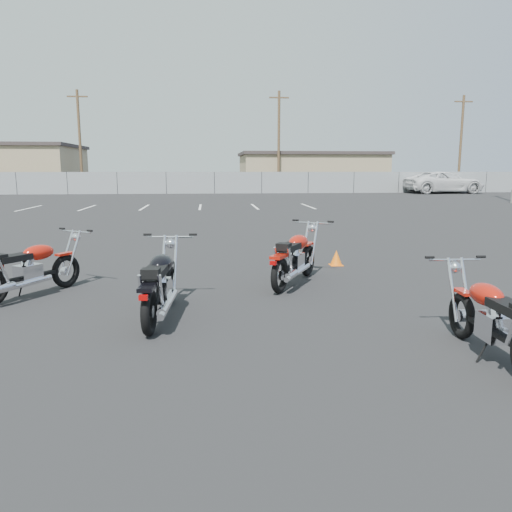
{
  "coord_description": "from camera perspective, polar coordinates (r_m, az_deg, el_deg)",
  "views": [
    {
      "loc": [
        -0.57,
        -7.44,
        2.07
      ],
      "look_at": [
        0.2,
        0.6,
        0.65
      ],
      "focal_mm": 35.0,
      "sensor_mm": 36.0,
      "label": 1
    }
  ],
  "objects": [
    {
      "name": "utility_pole_b",
      "position": [
        48.87,
        -19.49,
        12.47
      ],
      "size": [
        1.8,
        0.24,
        9.0
      ],
      "color": "#4D3823",
      "rests_on": "ground"
    },
    {
      "name": "motorcycle_rear_red",
      "position": [
        6.04,
        25.55,
        -6.58
      ],
      "size": [
        0.78,
        2.02,
        0.99
      ],
      "color": "black",
      "rests_on": "ground"
    },
    {
      "name": "tan_building_east",
      "position": [
        52.52,
        6.2,
        9.67
      ],
      "size": [
        14.4,
        9.4,
        3.7
      ],
      "color": "#9C8A65",
      "rests_on": "ground"
    },
    {
      "name": "utility_pole_d",
      "position": [
        53.49,
        22.37,
        12.03
      ],
      "size": [
        1.8,
        0.24,
        9.0
      ],
      "color": "#4D3823",
      "rests_on": "ground"
    },
    {
      "name": "training_cone_near",
      "position": [
        10.93,
        9.16,
        -0.2
      ],
      "size": [
        0.28,
        0.28,
        0.33
      ],
      "color": "orange",
      "rests_on": "ground"
    },
    {
      "name": "ground",
      "position": [
        7.74,
        -1.05,
        -5.53
      ],
      "size": [
        120.0,
        120.0,
        0.0
      ],
      "primitive_type": "plane",
      "color": "black",
      "rests_on": "ground"
    },
    {
      "name": "white_van",
      "position": [
        45.7,
        20.77,
        8.53
      ],
      "size": [
        3.42,
        7.72,
        2.88
      ],
      "primitive_type": "imported",
      "rotation": [
        0.0,
        0.0,
        1.62
      ],
      "color": "silver",
      "rests_on": "ground"
    },
    {
      "name": "motorcycle_third_red",
      "position": [
        9.0,
        4.49,
        -0.19
      ],
      "size": [
        1.46,
        2.08,
        1.07
      ],
      "color": "black",
      "rests_on": "ground"
    },
    {
      "name": "motorcycle_second_black",
      "position": [
        7.05,
        -10.91,
        -3.2
      ],
      "size": [
        0.84,
        2.18,
        1.06
      ],
      "color": "black",
      "rests_on": "ground"
    },
    {
      "name": "chainlink_fence",
      "position": [
        42.46,
        -4.78,
        8.34
      ],
      "size": [
        80.06,
        0.06,
        1.8
      ],
      "color": "gray",
      "rests_on": "ground"
    },
    {
      "name": "parking_line_stripes",
      "position": [
        27.58,
        -9.53,
        5.53
      ],
      "size": [
        15.12,
        4.0,
        0.01
      ],
      "color": "silver",
      "rests_on": "ground"
    },
    {
      "name": "motorcycle_front_red",
      "position": [
        8.89,
        -24.37,
        -1.35
      ],
      "size": [
        1.48,
        1.93,
        1.02
      ],
      "color": "black",
      "rests_on": "ground"
    },
    {
      "name": "utility_pole_c",
      "position": [
        46.98,
        2.62,
        13.14
      ],
      "size": [
        1.8,
        0.24,
        9.0
      ],
      "color": "#4D3823",
      "rests_on": "ground"
    }
  ]
}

